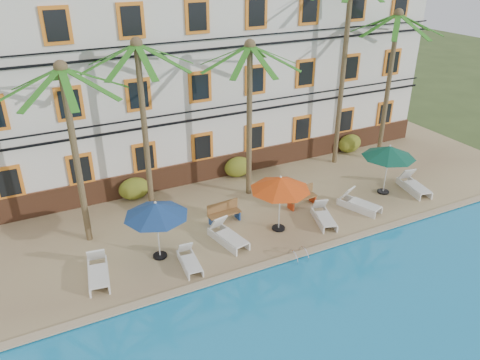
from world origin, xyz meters
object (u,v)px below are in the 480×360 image
palm_c (249,98)px  bench_left (224,212)px  palm_e (391,67)px  pool_ladder (298,257)px  palm_d (345,50)px  lounger_b (189,260)px  palm_b (142,105)px  lounger_e (359,203)px  umbrella_green (389,152)px  bench_right (301,196)px  palm_a (71,130)px  lounger_a (98,272)px  lounger_c (228,235)px  umbrella_blue (156,210)px  lounger_d (324,216)px  lounger_f (414,185)px  umbrella_red (280,184)px

palm_c → bench_left: 5.28m
palm_e → pool_ladder: 12.34m
palm_d → lounger_b: size_ratio=5.83×
bench_left → palm_b: bearing=137.3°
lounger_b → lounger_e: bearing=4.0°
palm_d → umbrella_green: (-0.07, -4.11, -4.10)m
umbrella_green → bench_right: (-4.39, 0.77, -1.73)m
lounger_e → palm_a: bearing=165.6°
lounger_a → bench_left: lounger_a is taller
palm_b → lounger_e: bearing=-25.7°
palm_e → lounger_c: size_ratio=3.86×
umbrella_blue → bench_left: bearing=21.0°
palm_d → pool_ladder: palm_d is taller
palm_e → lounger_d: palm_e is taller
palm_d → lounger_d: bearing=-130.9°
palm_d → lounger_a: 16.06m
palm_e → lounger_f: bearing=-106.2°
palm_b → umbrella_blue: (-0.80, -3.67, -2.94)m
palm_b → lounger_a: 7.00m
palm_c → palm_d: 6.38m
lounger_d → pool_ladder: lounger_d is taller
umbrella_green → umbrella_red: bearing=-174.8°
palm_a → umbrella_green: bearing=-9.3°
umbrella_green → lounger_c: umbrella_green is taller
palm_c → lounger_c: bearing=-128.8°
bench_left → pool_ladder: 4.08m
palm_b → lounger_a: (-3.25, -3.97, -4.77)m
palm_c → bench_right: size_ratio=4.87×
lounger_e → lounger_b: bearing=-176.0°
palm_e → lounger_a: 17.85m
palm_c → palm_e: size_ratio=0.91×
palm_b → bench_left: palm_b is taller
palm_d → lounger_f: size_ratio=4.65×
palm_a → umbrella_red: size_ratio=2.89×
lounger_e → bench_right: size_ratio=1.38×
umbrella_blue → palm_e: bearing=14.1°
lounger_f → pool_ladder: size_ratio=2.89×
lounger_b → bench_right: (6.42, 2.09, 0.21)m
lounger_c → lounger_f: size_ratio=0.99×
umbrella_blue → bench_right: bearing=7.9°
lounger_b → bench_left: (2.54, 2.38, 0.21)m
lounger_a → umbrella_blue: bearing=7.1°
palm_b → bench_right: (6.45, -2.67, -4.60)m
umbrella_red → lounger_a: size_ratio=1.23×
lounger_c → bench_left: lounger_c is taller
lounger_b → umbrella_blue: bearing=127.4°
palm_b → lounger_f: 13.79m
umbrella_red → bench_left: 3.02m
lounger_c → lounger_f: lounger_f is taller
bench_left → bench_right: same height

